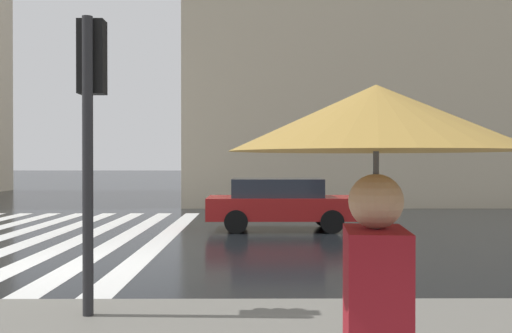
% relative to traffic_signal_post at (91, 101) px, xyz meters
% --- Properties ---
extents(ground_plane, '(220.00, 220.00, 0.00)m').
position_rel_traffic_signal_post_xyz_m(ground_plane, '(3.65, 1.51, -2.57)').
color(ground_plane, black).
extents(zebra_crossing, '(13.00, 7.50, 0.01)m').
position_rel_traffic_signal_post_xyz_m(zebra_crossing, '(7.65, 3.83, -2.57)').
color(zebra_crossing, silver).
rests_on(zebra_crossing, ground_plane).
extents(haussmann_block_corner, '(14.41, 27.06, 18.91)m').
position_rel_traffic_signal_post_xyz_m(haussmann_block_corner, '(23.36, -12.53, 6.69)').
color(haussmann_block_corner, beige).
rests_on(haussmann_block_corner, ground_plane).
extents(traffic_signal_post, '(0.44, 0.30, 3.35)m').
position_rel_traffic_signal_post_xyz_m(traffic_signal_post, '(0.00, 0.00, 0.00)').
color(traffic_signal_post, '#232326').
rests_on(traffic_signal_post, sidewalk_pavement).
extents(car_red, '(1.85, 4.10, 1.41)m').
position_rel_traffic_signal_post_xyz_m(car_red, '(9.15, -2.62, -1.82)').
color(car_red, maroon).
rests_on(car_red, ground_plane).
extents(pedestrian_with_floral_umbrella, '(1.18, 1.18, 2.04)m').
position_rel_traffic_signal_post_xyz_m(pedestrian_with_floral_umbrella, '(-4.25, -2.34, -0.73)').
color(pedestrian_with_floral_umbrella, maroon).
rests_on(pedestrian_with_floral_umbrella, sidewalk_pavement).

